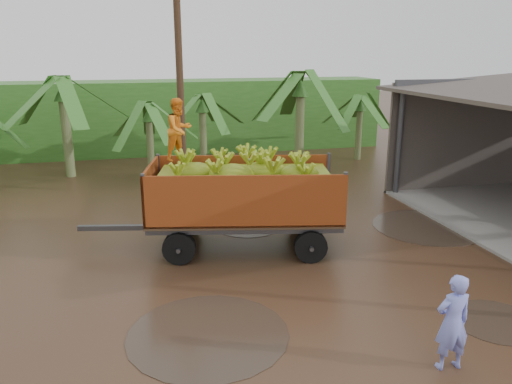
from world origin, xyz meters
TOP-DOWN VIEW (x-y plane):
  - ground at (0.00, 0.00)m, footprint 100.00×100.00m
  - hedge_north at (-2.00, 16.00)m, footprint 22.00×3.00m
  - banana_trailer at (-1.22, 2.04)m, footprint 6.94×3.34m
  - man_blue at (0.95, -3.93)m, footprint 0.62×0.41m
  - utility_pole at (-2.25, 7.29)m, footprint 1.20×0.24m
  - banana_plants at (-6.31, 6.20)m, footprint 21.58×20.16m

SIDE VIEW (x-z plane):
  - ground at x=0.00m, z-range 0.00..0.00m
  - man_blue at x=0.95m, z-range 0.00..1.69m
  - banana_trailer at x=-1.22m, z-range -0.47..3.44m
  - hedge_north at x=-2.00m, z-range 0.00..3.60m
  - banana_plants at x=-6.31m, z-range -0.26..4.03m
  - utility_pole at x=-2.25m, z-range 0.06..8.25m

